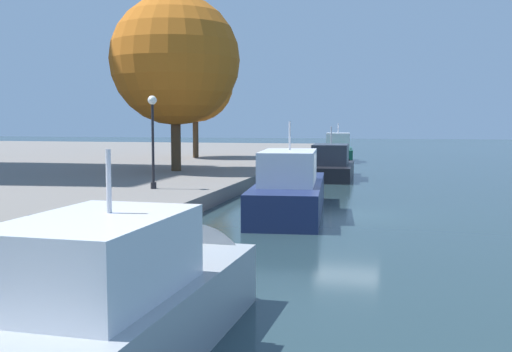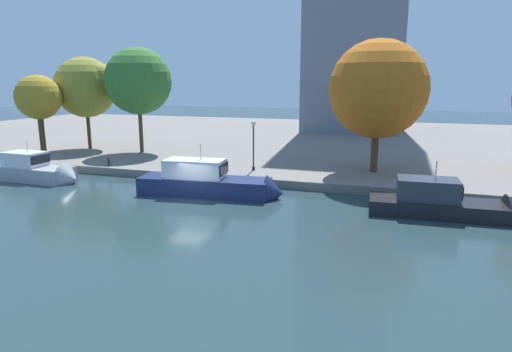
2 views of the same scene
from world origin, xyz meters
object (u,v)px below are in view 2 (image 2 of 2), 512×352
at_px(tree_0, 140,81).
at_px(motor_yacht_2, 211,185).
at_px(tree_4, 39,96).
at_px(tree_1, 378,87).
at_px(motor_yacht_1, 37,173).
at_px(motor_yacht_3, 447,207).
at_px(mooring_bollard_0, 109,161).
at_px(lamp_post, 253,139).
at_px(tree_3, 88,86).

bearing_deg(tree_0, motor_yacht_2, -42.55).
height_order(motor_yacht_2, tree_4, tree_4).
bearing_deg(tree_4, tree_1, 2.10).
bearing_deg(motor_yacht_1, tree_4, 131.88).
distance_m(motor_yacht_3, tree_0, 32.54).
height_order(motor_yacht_2, tree_1, tree_1).
height_order(mooring_bollard_0, lamp_post, lamp_post).
bearing_deg(tree_0, mooring_bollard_0, -80.12).
height_order(lamp_post, tree_1, tree_1).
height_order(motor_yacht_1, tree_4, tree_4).
distance_m(motor_yacht_3, lamp_post, 16.43).
relative_size(tree_1, tree_4, 1.33).
distance_m(motor_yacht_2, lamp_post, 7.13).
xyz_separation_m(motor_yacht_3, tree_0, (-29.17, 12.29, 7.55)).
bearing_deg(tree_0, tree_3, 176.23).
bearing_deg(mooring_bollard_0, motor_yacht_2, -19.93).
bearing_deg(motor_yacht_2, tree_1, 34.85).
xyz_separation_m(mooring_bollard_0, tree_3, (-8.29, 8.36, 6.55)).
xyz_separation_m(lamp_post, tree_1, (9.79, 2.69, 4.30)).
relative_size(motor_yacht_1, motor_yacht_2, 0.78).
xyz_separation_m(motor_yacht_1, motor_yacht_3, (31.66, 0.05, -0.08)).
bearing_deg(mooring_bollard_0, tree_1, 12.16).
bearing_deg(tree_0, tree_4, -155.74).
bearing_deg(tree_3, tree_0, -3.77).
distance_m(motor_yacht_1, lamp_post, 18.33).
relative_size(motor_yacht_2, mooring_bollard_0, 12.96).
distance_m(tree_0, tree_1, 24.36).
distance_m(motor_yacht_3, mooring_bollard_0, 28.14).
bearing_deg(lamp_post, mooring_bollard_0, -170.29).
distance_m(motor_yacht_1, motor_yacht_2, 15.83).
relative_size(motor_yacht_3, mooring_bollard_0, 11.00).
height_order(mooring_bollard_0, tree_0, tree_0).
xyz_separation_m(motor_yacht_2, tree_0, (-13.34, 12.24, 7.39)).
bearing_deg(tree_1, motor_yacht_2, -139.51).
distance_m(motor_yacht_1, mooring_bollard_0, 5.90).
height_order(motor_yacht_3, tree_1, tree_1).
relative_size(motor_yacht_3, tree_0, 0.83).
bearing_deg(motor_yacht_2, motor_yacht_1, 174.72).
bearing_deg(tree_1, tree_3, 173.66).
height_order(motor_yacht_1, motor_yacht_3, motor_yacht_3).
relative_size(mooring_bollard_0, tree_4, 0.10).
relative_size(tree_3, tree_4, 1.24).
bearing_deg(motor_yacht_3, tree_0, 154.70).
xyz_separation_m(mooring_bollard_0, lamp_post, (13.00, 2.22, 2.23)).
height_order(motor_yacht_3, lamp_post, lamp_post).
bearing_deg(mooring_bollard_0, lamp_post, 9.71).
bearing_deg(mooring_bollard_0, tree_4, 161.13).
height_order(motor_yacht_2, lamp_post, lamp_post).
bearing_deg(motor_yacht_3, tree_3, 158.09).
relative_size(motor_yacht_3, lamp_post, 2.15).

